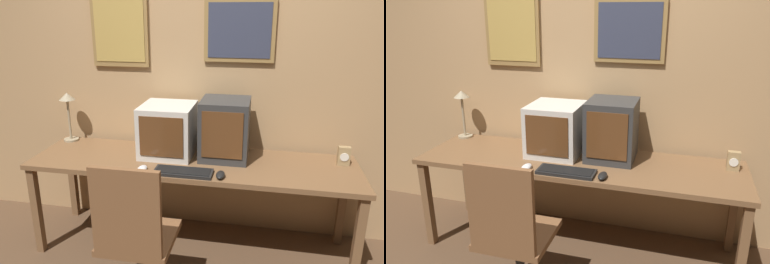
# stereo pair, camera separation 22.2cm
# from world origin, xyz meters

# --- Properties ---
(wall_back) EXTENTS (8.00, 0.08, 2.60)m
(wall_back) POSITION_xyz_m (-0.00, 1.19, 1.30)
(wall_back) COLOR tan
(wall_back) RESTS_ON ground_plane
(desk) EXTENTS (2.37, 0.65, 0.73)m
(desk) POSITION_xyz_m (0.00, 0.79, 0.67)
(desk) COLOR brown
(desk) RESTS_ON ground_plane
(monitor_left) EXTENTS (0.39, 0.40, 0.38)m
(monitor_left) POSITION_xyz_m (-0.20, 0.89, 0.93)
(monitor_left) COLOR beige
(monitor_left) RESTS_ON desk
(monitor_right) EXTENTS (0.35, 0.36, 0.44)m
(monitor_right) POSITION_xyz_m (0.22, 0.90, 0.95)
(monitor_right) COLOR #333333
(monitor_right) RESTS_ON desk
(keyboard_main) EXTENTS (0.40, 0.15, 0.03)m
(keyboard_main) POSITION_xyz_m (-0.01, 0.55, 0.75)
(keyboard_main) COLOR black
(keyboard_main) RESTS_ON desk
(mouse_near_keyboard) EXTENTS (0.06, 0.12, 0.04)m
(mouse_near_keyboard) POSITION_xyz_m (0.24, 0.54, 0.75)
(mouse_near_keyboard) COLOR black
(mouse_near_keyboard) RESTS_ON desk
(mouse_far_corner) EXTENTS (0.06, 0.11, 0.03)m
(mouse_far_corner) POSITION_xyz_m (-0.30, 0.54, 0.75)
(mouse_far_corner) COLOR silver
(mouse_far_corner) RESTS_ON desk
(desk_clock) EXTENTS (0.08, 0.05, 0.14)m
(desk_clock) POSITION_xyz_m (1.07, 0.91, 0.80)
(desk_clock) COLOR #A38456
(desk_clock) RESTS_ON desk
(desk_lamp) EXTENTS (0.13, 0.13, 0.41)m
(desk_lamp) POSITION_xyz_m (-1.09, 1.03, 1.03)
(desk_lamp) COLOR tan
(desk_lamp) RESTS_ON desk
(office_chair) EXTENTS (0.45, 0.45, 1.01)m
(office_chair) POSITION_xyz_m (-0.20, 0.09, 0.44)
(office_chair) COLOR black
(office_chair) RESTS_ON ground_plane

